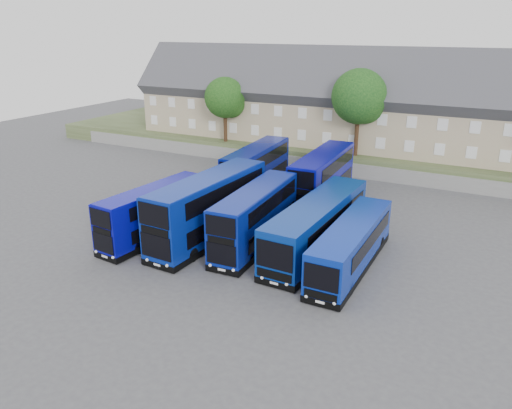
% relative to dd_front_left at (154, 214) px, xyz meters
% --- Properties ---
extents(ground, '(120.00, 120.00, 0.00)m').
position_rel_dd_front_left_xyz_m(ground, '(6.24, -1.35, -1.93)').
color(ground, '#4A4A4F').
rests_on(ground, ground).
extents(retaining_wall, '(70.00, 0.40, 1.50)m').
position_rel_dd_front_left_xyz_m(retaining_wall, '(6.24, 22.65, -1.18)').
color(retaining_wall, slate).
rests_on(retaining_wall, ground).
extents(earth_bank, '(80.00, 20.00, 2.00)m').
position_rel_dd_front_left_xyz_m(earth_bank, '(6.24, 32.65, -0.93)').
color(earth_bank, '#404F2C').
rests_on(earth_bank, ground).
extents(terrace_row, '(66.00, 10.40, 11.20)m').
position_rel_dd_front_left_xyz_m(terrace_row, '(12.24, 28.65, 4.66)').
color(terrace_row, tan).
rests_on(terrace_row, earth_bank).
extents(dd_front_left, '(3.28, 10.10, 3.94)m').
position_rel_dd_front_left_xyz_m(dd_front_left, '(0.00, 0.00, 0.00)').
color(dd_front_left, '#080A9C').
rests_on(dd_front_left, ground).
extents(dd_front_mid, '(3.36, 12.26, 4.83)m').
position_rel_dd_front_left_xyz_m(dd_front_mid, '(3.76, 1.76, 0.44)').
color(dd_front_mid, '#082393').
rests_on(dd_front_mid, ground).
extents(dd_front_right, '(3.01, 10.79, 4.24)m').
position_rel_dd_front_left_xyz_m(dd_front_right, '(7.35, 2.38, 0.15)').
color(dd_front_right, '#071C8E').
rests_on(dd_front_right, ground).
extents(dd_rear_left, '(3.14, 11.08, 4.35)m').
position_rel_dd_front_left_xyz_m(dd_rear_left, '(1.63, 13.60, 0.20)').
color(dd_rear_left, navy).
rests_on(dd_rear_left, ground).
extents(dd_rear_right, '(2.96, 11.42, 4.51)m').
position_rel_dd_front_left_xyz_m(dd_rear_right, '(8.32, 13.67, 0.28)').
color(dd_rear_right, '#080A9B').
rests_on(dd_rear_right, ground).
extents(coach_east_a, '(3.26, 13.41, 3.64)m').
position_rel_dd_front_left_xyz_m(coach_east_a, '(11.64, 3.66, -0.15)').
color(coach_east_a, navy).
rests_on(coach_east_a, ground).
extents(coach_east_b, '(2.43, 11.53, 3.15)m').
position_rel_dd_front_left_xyz_m(coach_east_b, '(14.69, 1.97, -0.39)').
color(coach_east_b, '#0928A6').
rests_on(coach_east_b, ground).
extents(tree_west, '(4.80, 4.80, 7.65)m').
position_rel_dd_front_left_xyz_m(tree_west, '(-7.62, 23.75, 5.12)').
color(tree_west, '#382314').
rests_on(tree_west, earth_bank).
extents(tree_mid, '(5.76, 5.76, 9.18)m').
position_rel_dd_front_left_xyz_m(tree_mid, '(8.38, 24.25, 6.13)').
color(tree_mid, '#382314').
rests_on(tree_mid, earth_bank).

